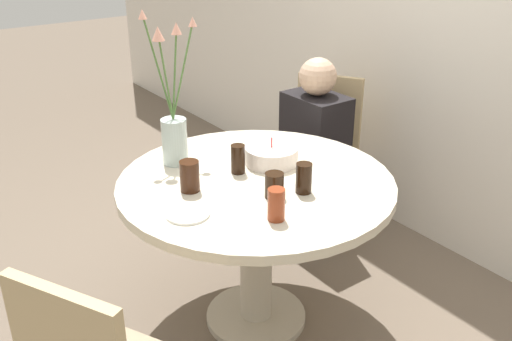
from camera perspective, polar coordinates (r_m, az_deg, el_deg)
The scene contains 13 objects.
ground_plane at distance 2.77m, azimuth 0.00°, elevation -14.53°, with size 16.00×16.00×0.00m, color #6B5B4C.
wall_back at distance 3.09m, azimuth 19.93°, elevation 14.94°, with size 8.00×0.05×2.60m.
dining_table at distance 2.44m, azimuth 0.00°, elevation -3.94°, with size 1.16×1.16×0.73m.
chair_left_flank at distance 3.33m, azimuth 6.66°, elevation 2.44°, with size 0.55×0.55×0.89m.
birthday_cake at distance 2.51m, azimuth 1.56°, elevation 1.55°, with size 0.23×0.23×0.12m.
flower_vase at distance 2.50m, azimuth -8.26°, elevation 4.46°, with size 0.20×0.23×0.65m.
side_plate at distance 2.12m, azimuth -6.84°, elevation -4.30°, with size 0.17×0.17×0.01m.
drink_glass_0 at distance 2.05m, azimuth 2.04°, elevation -3.42°, with size 0.06×0.06×0.12m.
drink_glass_1 at distance 2.41m, azimuth -1.81°, elevation 1.16°, with size 0.06×0.06×0.12m.
drink_glass_2 at distance 2.21m, azimuth 1.84°, elevation -1.48°, with size 0.08×0.08×0.10m.
drink_glass_3 at distance 2.27m, azimuth -6.65°, elevation -0.56°, with size 0.08×0.08×0.13m.
drink_glass_4 at distance 2.25m, azimuth 4.80°, elevation -0.76°, with size 0.06×0.06×0.12m.
person_woman at distance 3.19m, azimuth 5.83°, elevation 1.36°, with size 0.34×0.24×1.05m.
Camera 1 is at (1.73, -1.26, 1.76)m, focal length 40.00 mm.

